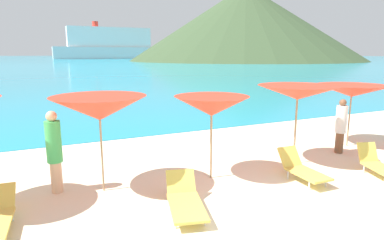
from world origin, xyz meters
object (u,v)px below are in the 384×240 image
at_px(umbrella_2, 212,106).
at_px(cruise_ship, 110,45).
at_px(beachgoer_0, 54,150).
at_px(beachgoer_1, 341,125).
at_px(umbrella_1, 99,108).
at_px(umbrella_3, 298,93).
at_px(umbrella_4, 352,91).
at_px(lounge_chair_2, 379,164).
at_px(lounge_chair_1, 302,168).
at_px(lounge_chair_5, 185,199).

xyz_separation_m(umbrella_2, cruise_ship, (36.18, 190.02, 5.98)).
distance_m(beachgoer_0, beachgoer_1, 8.17).
xyz_separation_m(umbrella_1, umbrella_3, (5.21, -0.37, 0.12)).
height_order(umbrella_3, umbrella_4, umbrella_3).
distance_m(lounge_chair_2, cruise_ship, 194.53).
xyz_separation_m(umbrella_3, umbrella_4, (2.93, 0.67, -0.16)).
distance_m(umbrella_3, beachgoer_0, 6.29).
bearing_deg(umbrella_4, umbrella_1, -177.85).
relative_size(umbrella_2, cruise_ship, 0.03).
bearing_deg(umbrella_3, lounge_chair_2, -51.76).
distance_m(umbrella_2, beachgoer_1, 4.72).
bearing_deg(cruise_ship, lounge_chair_2, -99.40).
height_order(umbrella_2, beachgoer_0, umbrella_2).
height_order(lounge_chair_1, cruise_ship, cruise_ship).
xyz_separation_m(lounge_chair_2, beachgoer_0, (-7.46, 2.37, 0.69)).
bearing_deg(lounge_chair_2, umbrella_1, -178.26).
xyz_separation_m(lounge_chair_1, cruise_ship, (34.25, 191.11, 7.49)).
bearing_deg(beachgoer_1, cruise_ship, -159.48).
height_order(umbrella_1, umbrella_3, umbrella_3).
bearing_deg(umbrella_3, lounge_chair_5, -161.35).
distance_m(umbrella_3, lounge_chair_2, 2.71).
xyz_separation_m(umbrella_3, beachgoer_0, (-6.16, 0.73, -1.03)).
xyz_separation_m(umbrella_1, umbrella_4, (8.14, 0.31, -0.04)).
xyz_separation_m(umbrella_4, beachgoer_1, (-0.94, -0.48, -0.96)).
relative_size(umbrella_2, lounge_chair_1, 1.44).
relative_size(umbrella_1, cruise_ship, 0.04).
distance_m(umbrella_2, lounge_chair_2, 4.53).
distance_m(lounge_chair_1, beachgoer_1, 3.03).
xyz_separation_m(lounge_chair_1, lounge_chair_2, (2.00, -0.58, -0.01)).
distance_m(umbrella_2, lounge_chair_5, 2.45).
height_order(umbrella_2, cruise_ship, cruise_ship).
bearing_deg(cruise_ship, beachgoer_0, -101.70).
bearing_deg(lounge_chair_2, umbrella_3, 147.16).
relative_size(umbrella_1, beachgoer_1, 1.30).
bearing_deg(beachgoer_0, cruise_ship, 141.17).
bearing_deg(beachgoer_1, lounge_chair_1, -35.14).
relative_size(umbrella_1, umbrella_4, 0.90).
xyz_separation_m(lounge_chair_5, cruise_ship, (37.49, 191.38, 7.55)).
distance_m(umbrella_3, cruise_ship, 193.07).
distance_m(lounge_chair_5, cruise_ship, 195.16).
xyz_separation_m(beachgoer_1, cruise_ship, (31.55, 189.85, 6.90)).
relative_size(lounge_chair_2, cruise_ship, 0.02).
height_order(umbrella_1, lounge_chair_5, umbrella_1).
distance_m(umbrella_4, beachgoer_0, 9.13).
height_order(umbrella_2, umbrella_4, umbrella_2).
height_order(umbrella_1, beachgoer_0, umbrella_1).
bearing_deg(lounge_chair_1, lounge_chair_2, -13.66).
height_order(lounge_chair_2, cruise_ship, cruise_ship).
distance_m(umbrella_1, beachgoer_1, 7.27).
bearing_deg(cruise_ship, beachgoer_1, -99.29).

